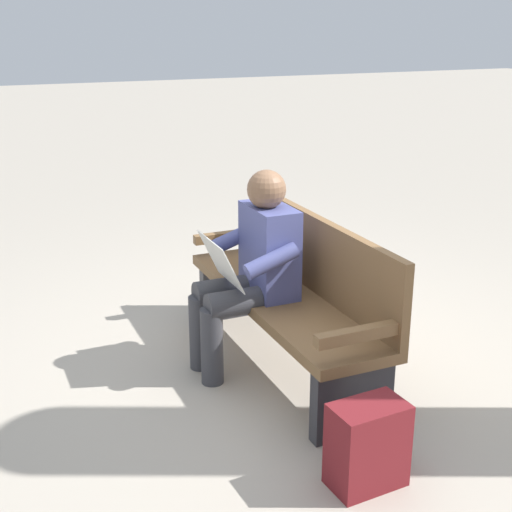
% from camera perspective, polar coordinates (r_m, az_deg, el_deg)
% --- Properties ---
extents(ground_plane, '(40.00, 40.00, 0.00)m').
position_cam_1_polar(ground_plane, '(4.26, 2.07, -8.83)').
color(ground_plane, '#A89E8E').
extents(bench_near, '(1.80, 0.49, 0.90)m').
position_cam_1_polar(bench_near, '(4.10, 3.03, -2.94)').
color(bench_near, brown).
rests_on(bench_near, ground).
extents(person_seated, '(0.57, 0.57, 1.18)m').
position_cam_1_polar(person_seated, '(4.01, -0.37, -0.84)').
color(person_seated, '#474C84').
rests_on(person_seated, ground).
extents(backpack, '(0.26, 0.34, 0.40)m').
position_cam_1_polar(backpack, '(3.23, 8.95, -14.91)').
color(backpack, maroon).
rests_on(backpack, ground).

